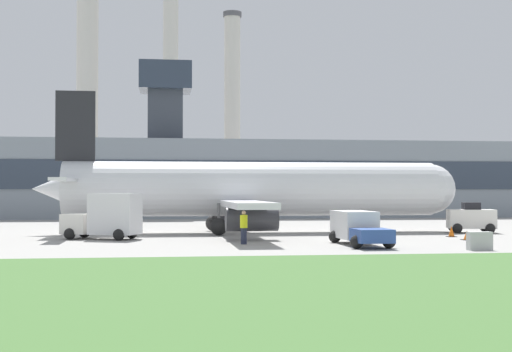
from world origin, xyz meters
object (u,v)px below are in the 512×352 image
object	(u,v)px
baggage_truck	(106,217)
fuel_truck	(358,228)
airplane	(247,190)
pushback_tug	(471,219)
ground_crew_person	(244,227)

from	to	relation	value
baggage_truck	fuel_truck	size ratio (longest dim) A/B	0.81
airplane	baggage_truck	size ratio (longest dim) A/B	5.96
pushback_tug	baggage_truck	size ratio (longest dim) A/B	0.70
pushback_tug	fuel_truck	size ratio (longest dim) A/B	0.57
baggage_truck	fuel_truck	world-z (taller)	baggage_truck
ground_crew_person	airplane	bearing A→B (deg)	82.15
pushback_tug	fuel_truck	distance (m)	14.72
baggage_truck	airplane	bearing A→B (deg)	30.19
fuel_truck	ground_crew_person	distance (m)	6.26
pushback_tug	baggage_truck	world-z (taller)	baggage_truck
airplane	ground_crew_person	bearing A→B (deg)	-97.85
fuel_truck	pushback_tug	bearing A→B (deg)	41.85
baggage_truck	ground_crew_person	world-z (taller)	baggage_truck
pushback_tug	ground_crew_person	distance (m)	19.17
baggage_truck	ground_crew_person	bearing A→B (deg)	-32.93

